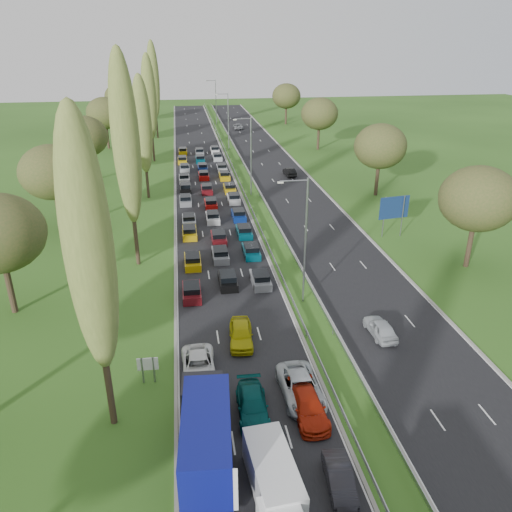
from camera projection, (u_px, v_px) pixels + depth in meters
ground at (249, 191)px, 80.88m from camera, size 260.00×260.00×0.00m
near_carriageway at (207, 189)px, 82.21m from camera, size 10.50×215.00×0.04m
far_carriageway at (287, 185)px, 84.06m from camera, size 10.50×215.00×0.04m
central_reservation at (247, 184)px, 82.91m from camera, size 2.36×215.00×0.32m
lamp_columns at (251, 157)px, 76.64m from camera, size 0.18×140.18×12.00m
poplar_row at (136, 128)px, 62.98m from camera, size 2.80×127.80×22.44m
woodland_left at (46, 179)px, 58.43m from camera, size 8.00×166.00×11.10m
woodland_right at (403, 159)px, 68.38m from camera, size 8.00×153.00×11.10m
traffic_queue_fill at (208, 195)px, 77.67m from camera, size 9.04×68.78×0.80m
near_car_2 at (199, 366)px, 36.85m from camera, size 2.49×5.31×1.47m
near_car_7 at (252, 405)px, 32.98m from camera, size 2.15×4.99×1.43m
near_car_8 at (241, 334)px, 40.72m from camera, size 2.29×4.86×1.61m
near_car_9 at (340, 479)px, 27.57m from camera, size 1.71×4.06×1.30m
near_car_10 at (301, 388)px, 34.49m from camera, size 2.72×5.73×1.58m
near_car_11 at (308, 407)px, 32.83m from camera, size 2.12×5.03×1.45m
far_car_0 at (380, 328)px, 41.70m from camera, size 1.87×4.31×1.45m
far_car_1 at (290, 172)px, 89.45m from camera, size 1.77×4.43×1.43m
far_car_2 at (238, 126)px, 134.56m from camera, size 2.60×5.32×1.45m
blue_lorry at (206, 432)px, 28.81m from camera, size 2.70×9.73×4.11m
white_van_rear at (272, 472)px, 27.38m from camera, size 2.23×5.68×2.28m
info_sign at (148, 367)px, 35.77m from camera, size 1.50×0.16×2.10m
direction_sign at (394, 209)px, 61.29m from camera, size 3.97×0.71×5.20m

